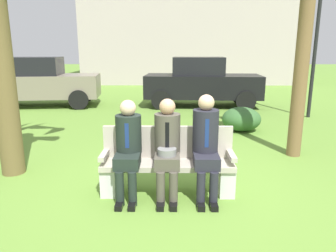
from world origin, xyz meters
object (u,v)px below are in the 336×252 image
Objects in this scene: parked_car_far at (202,82)px; street_lamp at (317,32)px; seated_man_left at (128,144)px; seated_man_right at (206,141)px; parked_car_near at (40,82)px; seated_man_middle at (167,144)px; shrub_near_bench at (241,119)px; park_bench at (168,163)px.

street_lamp reaches higher than parked_car_far.
seated_man_right is at bearing 0.39° from seated_man_left.
parked_car_near is at bearing 168.46° from street_lamp.
seated_man_right is (0.50, 0.01, 0.03)m from seated_man_middle.
seated_man_middle is at bearing -98.86° from parked_car_far.
seated_man_left is at bearing -122.58° from shrub_near_bench.
street_lamp is (2.96, -1.82, 1.56)m from parked_car_far.
seated_man_left is 7.17m from parked_car_far.
seated_man_right is at bearing -124.57° from street_lamp.
parked_car_far reaches higher than seated_man_right.
street_lamp is at bearing 51.88° from seated_man_middle.
parked_car_far is (1.09, 6.99, 0.11)m from seated_man_middle.
parked_car_far reaches higher than seated_man_left.
shrub_near_bench is at bearing 62.94° from park_bench.
park_bench is 3.82m from shrub_near_bench.
parked_car_near is (-4.47, 6.78, 0.42)m from park_bench.
seated_man_left is 7.09m from street_lamp.
street_lamp is (4.05, 5.04, 1.98)m from park_bench.
seated_man_middle reaches higher than shrub_near_bench.
seated_man_middle is at bearing -57.10° from parked_car_near.
street_lamp reaches higher than parked_car_near.
parked_car_far is (5.56, 0.08, 0.00)m from parked_car_near.
seated_man_right is 8.50m from parked_car_near.
seated_man_right is at bearing -13.43° from park_bench.
park_bench is 6.96m from parked_car_far.
parked_car_near is 5.56m from parked_car_far.
park_bench is 0.45× the size of street_lamp.
seated_man_left is 0.95× the size of seated_man_right.
seated_man_left is 1.39× the size of shrub_near_bench.
seated_man_right is 0.34× the size of parked_car_far.
shrub_near_bench is at bearing -28.54° from parked_car_near.
seated_man_middle is 7.07m from parked_car_far.
park_bench is 1.31× the size of seated_man_right.
parked_car_near is (-3.96, 6.90, 0.12)m from seated_man_left.
seated_man_middle is (0.51, -0.00, 0.01)m from seated_man_left.
park_bench is at bearing 13.68° from seated_man_left.
seated_man_left is at bearing -102.91° from parked_car_far.
shrub_near_bench is 0.23× the size of parked_car_far.
seated_man_left is (-0.52, -0.13, 0.30)m from park_bench.
parked_car_near is at bearing 123.43° from park_bench.
parked_car_far is at bearing 148.42° from street_lamp.
seated_man_right reaches higher than seated_man_left.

